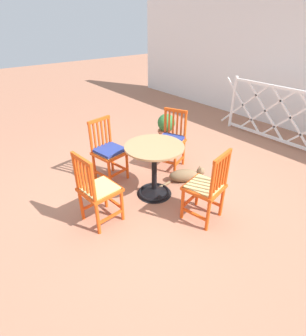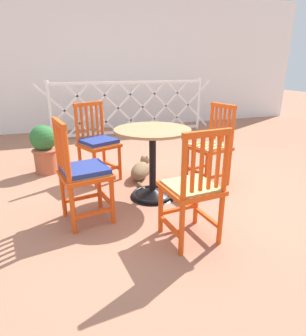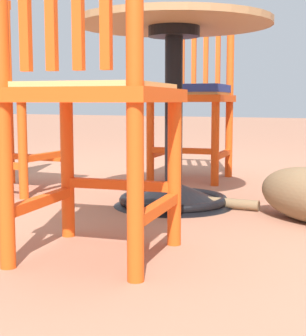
{
  "view_description": "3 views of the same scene",
  "coord_description": "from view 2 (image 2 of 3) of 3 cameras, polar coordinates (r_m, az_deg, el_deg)",
  "views": [
    {
      "loc": [
        2.23,
        -1.82,
        2.16
      ],
      "look_at": [
        -0.14,
        0.1,
        0.39
      ],
      "focal_mm": 28.35,
      "sensor_mm": 36.0,
      "label": 1
    },
    {
      "loc": [
        -1.01,
        -2.5,
        1.31
      ],
      "look_at": [
        -0.14,
        -0.04,
        0.37
      ],
      "focal_mm": 30.34,
      "sensor_mm": 36.0,
      "label": 2
    },
    {
      "loc": [
        1.81,
        1.06,
        0.42
      ],
      "look_at": [
        -0.04,
        0.03,
        0.16
      ],
      "focal_mm": 57.87,
      "sensor_mm": 36.0,
      "label": 3
    }
  ],
  "objects": [
    {
      "name": "orange_chair_by_planter",
      "position": [
        3.42,
        -11.05,
        4.86
      ],
      "size": [
        0.52,
        0.52,
        0.91
      ],
      "color": "#E04C14",
      "rests_on": "ground_plane"
    },
    {
      "name": "orange_chair_near_fence",
      "position": [
        3.32,
        11.56,
        4.14
      ],
      "size": [
        0.47,
        0.47,
        0.91
      ],
      "color": "#E04C14",
      "rests_on": "ground_plane"
    },
    {
      "name": "tabby_cat",
      "position": [
        3.52,
        -2.43,
        -0.37
      ],
      "size": [
        0.4,
        0.71,
        0.23
      ],
      "color": "brown",
      "rests_on": "ground_plane"
    },
    {
      "name": "orange_chair_tucked_in",
      "position": [
        2.16,
        8.02,
        -4.27
      ],
      "size": [
        0.43,
        0.43,
        0.91
      ],
      "color": "#E04C14",
      "rests_on": "ground_plane"
    },
    {
      "name": "building_wall_backdrop",
      "position": [
        6.49,
        -11.26,
        20.26
      ],
      "size": [
        10.0,
        0.2,
        2.8
      ],
      "primitive_type": "cube",
      "color": "white",
      "rests_on": "ground_plane"
    },
    {
      "name": "cafe_table",
      "position": [
        2.92,
        -0.08,
        -0.67
      ],
      "size": [
        0.76,
        0.76,
        0.73
      ],
      "color": "black",
      "rests_on": "ground_plane"
    },
    {
      "name": "ground_plane",
      "position": [
        2.99,
        2.28,
        -6.11
      ],
      "size": [
        24.0,
        24.0,
        0.0
      ],
      "primitive_type": "plane",
      "color": "#A36B51"
    },
    {
      "name": "lattice_fence_panel",
      "position": [
        5.76,
        -4.55,
        12.03
      ],
      "size": [
        3.48,
        0.06,
        1.07
      ],
      "color": "white",
      "rests_on": "ground_plane"
    },
    {
      "name": "terracotta_planter",
      "position": [
        3.85,
        -20.98,
        3.75
      ],
      "size": [
        0.32,
        0.32,
        0.62
      ],
      "color": "#B25B3D",
      "rests_on": "ground_plane"
    },
    {
      "name": "orange_chair_facing_out",
      "position": [
        2.49,
        -13.98,
        -1.04
      ],
      "size": [
        0.46,
        0.46,
        0.91
      ],
      "color": "#E04C14",
      "rests_on": "ground_plane"
    }
  ]
}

